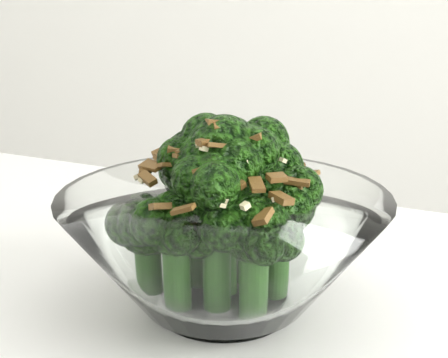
# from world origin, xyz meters

# --- Properties ---
(broccoli_dish) EXTENTS (0.20, 0.20, 0.13)m
(broccoli_dish) POSITION_xyz_m (0.03, 0.20, 0.80)
(broccoli_dish) COLOR white
(broccoli_dish) RESTS_ON table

